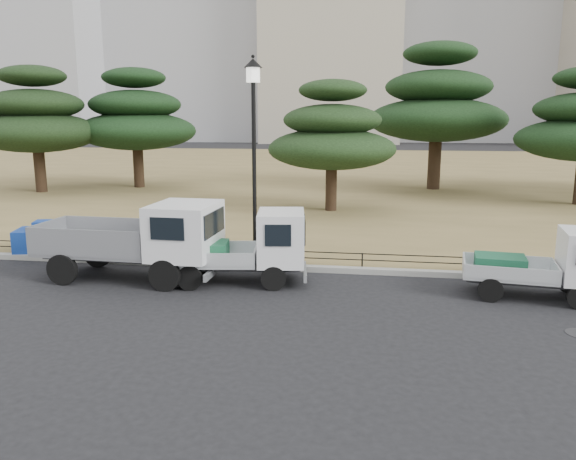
% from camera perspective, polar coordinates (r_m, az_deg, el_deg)
% --- Properties ---
extents(ground, '(220.00, 220.00, 0.00)m').
position_cam_1_polar(ground, '(13.59, -1.29, -7.05)').
color(ground, black).
extents(lawn, '(120.00, 56.00, 0.15)m').
position_cam_1_polar(lawn, '(43.55, 5.75, 5.86)').
color(lawn, olive).
rests_on(lawn, ground).
extents(curb, '(120.00, 0.25, 0.16)m').
position_cam_1_polar(curb, '(16.02, 0.33, -3.86)').
color(curb, gray).
rests_on(curb, ground).
extents(truck_large, '(4.87, 2.09, 2.10)m').
position_cam_1_polar(truck_large, '(15.46, -14.83, -0.67)').
color(truck_large, black).
rests_on(truck_large, ground).
extents(truck_kei_front, '(3.77, 2.00, 1.90)m').
position_cam_1_polar(truck_kei_front, '(14.73, -4.14, -1.78)').
color(truck_kei_front, black).
rests_on(truck_kei_front, ground).
extents(truck_kei_rear, '(3.41, 1.78, 1.71)m').
position_cam_1_polar(truck_kei_rear, '(14.77, 24.85, -3.17)').
color(truck_kei_rear, black).
rests_on(truck_kei_rear, ground).
extents(street_lamp, '(0.51, 0.51, 5.72)m').
position_cam_1_polar(street_lamp, '(15.94, -3.50, 10.38)').
color(street_lamp, black).
rests_on(street_lamp, lawn).
extents(pipe_fence, '(38.00, 0.04, 0.40)m').
position_cam_1_polar(pipe_fence, '(16.07, 0.41, -2.48)').
color(pipe_fence, black).
rests_on(pipe_fence, lawn).
extents(tarp_pile, '(1.72, 1.44, 0.99)m').
position_cam_1_polar(tarp_pile, '(19.28, -23.70, -0.78)').
color(tarp_pile, navy).
rests_on(tarp_pile, lawn).
extents(pine_west_far, '(6.80, 6.80, 6.87)m').
position_cam_1_polar(pine_west_far, '(34.20, -24.26, 10.17)').
color(pine_west_far, black).
rests_on(pine_west_far, lawn).
extents(pine_west_near, '(6.92, 6.92, 6.92)m').
position_cam_1_polar(pine_west_near, '(34.61, -15.18, 10.82)').
color(pine_west_near, black).
rests_on(pine_west_near, lawn).
extents(pine_center_left, '(5.65, 5.65, 5.74)m').
position_cam_1_polar(pine_center_left, '(25.05, 4.49, 9.51)').
color(pine_center_left, black).
rests_on(pine_center_left, lawn).
extents(pine_center_right, '(7.77, 7.77, 8.25)m').
position_cam_1_polar(pine_center_right, '(33.66, 14.93, 12.16)').
color(pine_center_right, black).
rests_on(pine_center_right, lawn).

